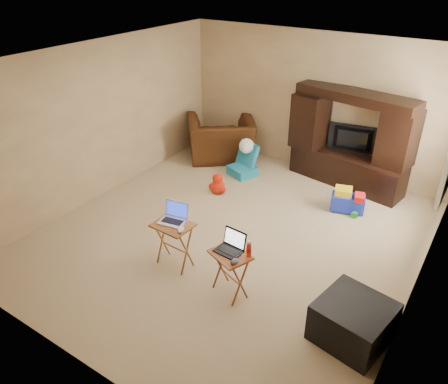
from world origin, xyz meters
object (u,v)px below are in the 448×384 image
Objects in this scene: recliner at (221,139)px; plush_toy at (218,183)px; entertainment_center at (350,140)px; tray_table_right at (230,274)px; laptop_left at (172,215)px; ottoman at (353,321)px; television at (352,140)px; mouse_left at (181,230)px; tray_table_left at (174,245)px; mouse_right at (234,262)px; push_toy at (348,200)px; laptop_right at (228,243)px; water_bottle at (249,250)px; child_rocker at (243,160)px.

plush_toy is (0.77, -1.25, -0.22)m from recliner.
entertainment_center reaches higher than tray_table_right.
entertainment_center is 6.20× the size of laptop_left.
plush_toy is 0.53× the size of ottoman.
mouse_left is (-0.88, -3.64, -0.14)m from television.
mouse_right is at bearing -7.61° from tray_table_left.
mouse_left reaches higher than plush_toy.
entertainment_center is 3.48× the size of tray_table_right.
recliner is 2.15× the size of tray_table_right.
television is 1.62× the size of push_toy.
recliner reaches higher than mouse_right.
recliner is at bearing 140.23° from ottoman.
laptop_right is (-0.57, -2.61, 0.51)m from push_toy.
ottoman is at bearing 3.31° from mouse_left.
mouse_left is at bearing -34.12° from laptop_left.
tray_table_left is at bearing 159.78° from mouse_left.
laptop_right reaches higher than mouse_left.
entertainment_center is at bearing 75.60° from tray_table_left.
water_bottle is at bearing 71.73° from mouse_right.
recliner is at bearing 116.20° from tray_table_left.
tray_table_left is at bearing -178.65° from ottoman.
mouse_left is at bearing -131.83° from push_toy.
plush_toy is 1.15× the size of laptop_left.
ottoman is (2.98, -1.86, 0.04)m from plush_toy.
entertainment_center is at bearing 90.60° from water_bottle.
entertainment_center reaches higher than child_rocker.
recliner is at bearing 125.71° from mouse_right.
entertainment_center is 1.16m from push_toy.
entertainment_center is at bearing 62.63° from laptop_left.
recliner is 2.41× the size of push_toy.
laptop_right is at bearing -118.81° from push_toy.
laptop_left is (0.58, -1.89, 0.56)m from plush_toy.
push_toy is 1.59× the size of laptop_left.
plush_toy is 2.51m from laptop_right.
child_rocker is 3.20m from tray_table_right.
television is 3.62m from laptop_right.
child_rocker is 4.02m from ottoman.
laptop_left is 1.13m from water_bottle.
tray_table_right is (-1.46, -0.12, 0.06)m from ottoman.
ottoman is at bearing 9.03° from laptop_right.
mouse_right reaches higher than tray_table_right.
mouse_right is (1.66, -2.93, 0.31)m from child_rocker.
push_toy is at bearing 82.58° from water_bottle.
laptop_left is 0.26m from mouse_left.
mouse_right reaches higher than ottoman.
plush_toy is 2.71m from mouse_right.
plush_toy is 0.72× the size of push_toy.
ottoman is (1.30, -3.41, -0.60)m from entertainment_center.
recliner reaches higher than ottoman.
laptop_left reaches higher than tray_table_right.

